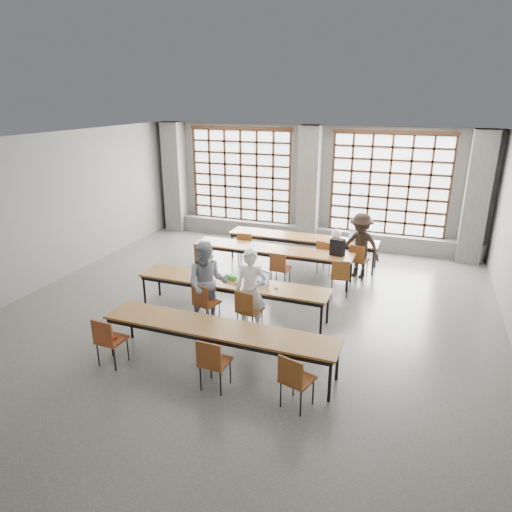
{
  "coord_description": "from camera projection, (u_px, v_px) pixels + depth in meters",
  "views": [
    {
      "loc": [
        3.2,
        -7.82,
        4.29
      ],
      "look_at": [
        0.13,
        0.4,
        1.19
      ],
      "focal_mm": 32.0,
      "sensor_mm": 36.0,
      "label": 1
    }
  ],
  "objects": [
    {
      "name": "chair_mid_left",
      "position": [
        203.0,
        256.0,
        11.26
      ],
      "size": [
        0.52,
        0.52,
        0.88
      ],
      "color": "brown",
      "rests_on": "floor"
    },
    {
      "name": "column_mid",
      "position": [
        309.0,
        187.0,
        13.42
      ],
      "size": [
        0.6,
        0.55,
        3.5
      ],
      "primitive_type": "cube",
      "color": "#555553",
      "rests_on": "floor"
    },
    {
      "name": "sill_ledge",
      "position": [
        308.0,
        235.0,
        13.99
      ],
      "size": [
        9.8,
        0.35,
        0.5
      ],
      "primitive_type": "cube",
      "color": "#555553",
      "rests_on": "floor"
    },
    {
      "name": "laptop_back",
      "position": [
        354.0,
        238.0,
        11.8
      ],
      "size": [
        0.39,
        0.34,
        0.26
      ],
      "color": "silver",
      "rests_on": "desk_row_a"
    },
    {
      "name": "backpack",
      "position": [
        338.0,
        247.0,
        10.68
      ],
      "size": [
        0.36,
        0.27,
        0.4
      ],
      "primitive_type": "cube",
      "rotation": [
        0.0,
        0.0,
        -0.25
      ],
      "color": "black",
      "rests_on": "desk_row_b"
    },
    {
      "name": "window_left",
      "position": [
        241.0,
        176.0,
        14.29
      ],
      "size": [
        3.32,
        0.12,
        3.0
      ],
      "color": "white",
      "rests_on": "wall_back"
    },
    {
      "name": "column_left",
      "position": [
        175.0,
        177.0,
        14.9
      ],
      "size": [
        0.6,
        0.55,
        3.5
      ],
      "primitive_type": "cube",
      "color": "#555553",
      "rests_on": "floor"
    },
    {
      "name": "phone",
      "position": [
        238.0,
        284.0,
        9.08
      ],
      "size": [
        0.14,
        0.09,
        0.01
      ],
      "primitive_type": "cube",
      "rotation": [
        0.0,
        0.0,
        0.26
      ],
      "color": "black",
      "rests_on": "desk_row_c"
    },
    {
      "name": "chair_near_right",
      "position": [
        295.0,
        377.0,
        6.44
      ],
      "size": [
        0.52,
        0.53,
        0.88
      ],
      "color": "brown",
      "rests_on": "floor"
    },
    {
      "name": "chair_near_left",
      "position": [
        108.0,
        337.0,
        7.49
      ],
      "size": [
        0.44,
        0.44,
        0.88
      ],
      "color": "maroon",
      "rests_on": "floor"
    },
    {
      "name": "column_right",
      "position": [
        476.0,
        198.0,
        11.93
      ],
      "size": [
        0.6,
        0.55,
        3.5
      ],
      "primitive_type": "cube",
      "color": "#555553",
      "rests_on": "floor"
    },
    {
      "name": "chair_mid_right",
      "position": [
        340.0,
        274.0,
        10.14
      ],
      "size": [
        0.49,
        0.49,
        0.88
      ],
      "color": "brown",
      "rests_on": "floor"
    },
    {
      "name": "wall_left",
      "position": [
        41.0,
        212.0,
        10.46
      ],
      "size": [
        0.0,
        11.0,
        11.0
      ],
      "primitive_type": "plane",
      "rotation": [
        1.57,
        0.0,
        1.57
      ],
      "color": "slate",
      "rests_on": "floor"
    },
    {
      "name": "desk_row_d",
      "position": [
        218.0,
        331.0,
        7.44
      ],
      "size": [
        4.0,
        0.7,
        0.73
      ],
      "color": "brown",
      "rests_on": "floor"
    },
    {
      "name": "chair_back_left",
      "position": [
        245.0,
        245.0,
        12.13
      ],
      "size": [
        0.48,
        0.48,
        0.88
      ],
      "color": "brown",
      "rests_on": "floor"
    },
    {
      "name": "paper_sheet_b",
      "position": [
        260.0,
        248.0,
        11.28
      ],
      "size": [
        0.35,
        0.29,
        0.0
      ],
      "primitive_type": "cube",
      "rotation": [
        0.0,
        0.0,
        -0.32
      ],
      "color": "white",
      "rests_on": "desk_row_b"
    },
    {
      "name": "wall_front",
      "position": [
        4.0,
        406.0,
        3.95
      ],
      "size": [
        10.0,
        0.0,
        10.0
      ],
      "primitive_type": "plane",
      "rotation": [
        -1.57,
        0.0,
        0.0
      ],
      "color": "slate",
      "rests_on": "floor"
    },
    {
      "name": "chair_back_mid",
      "position": [
        326.0,
        254.0,
        11.42
      ],
      "size": [
        0.52,
        0.52,
        0.88
      ],
      "color": "brown",
      "rests_on": "floor"
    },
    {
      "name": "wall_back",
      "position": [
        311.0,
        185.0,
        13.67
      ],
      "size": [
        10.0,
        0.0,
        10.0
      ],
      "primitive_type": "plane",
      "rotation": [
        1.57,
        0.0,
        0.0
      ],
      "color": "slate",
      "rests_on": "floor"
    },
    {
      "name": "ceiling",
      "position": [
        242.0,
        142.0,
        8.22
      ],
      "size": [
        11.0,
        11.0,
        0.0
      ],
      "primitive_type": "plane",
      "rotation": [
        3.14,
        0.0,
        0.0
      ],
      "color": "silver",
      "rests_on": "floor"
    },
    {
      "name": "chair_front_left",
      "position": [
        204.0,
        300.0,
        8.84
      ],
      "size": [
        0.51,
        0.51,
        0.88
      ],
      "color": "brown",
      "rests_on": "floor"
    },
    {
      "name": "chair_near_mid",
      "position": [
        213.0,
        359.0,
        6.86
      ],
      "size": [
        0.43,
        0.44,
        0.88
      ],
      "color": "brown",
      "rests_on": "floor"
    },
    {
      "name": "chair_back_right",
      "position": [
        358.0,
        258.0,
        11.16
      ],
      "size": [
        0.5,
        0.5,
        0.88
      ],
      "color": "brown",
      "rests_on": "floor"
    },
    {
      "name": "student_male",
      "position": [
        251.0,
        291.0,
        8.56
      ],
      "size": [
        0.64,
        0.47,
        1.64
      ],
      "primitive_type": "imported",
      "rotation": [
        0.0,
        0.0,
        0.13
      ],
      "color": "white",
      "rests_on": "floor"
    },
    {
      "name": "student_female",
      "position": [
        207.0,
        283.0,
        8.85
      ],
      "size": [
        0.98,
        0.87,
        1.68
      ],
      "primitive_type": "imported",
      "rotation": [
        0.0,
        0.0,
        0.33
      ],
      "color": "#19274B",
      "rests_on": "floor"
    },
    {
      "name": "plastic_bag",
      "position": [
        336.0,
        234.0,
        11.87
      ],
      "size": [
        0.31,
        0.28,
        0.29
      ],
      "primitive_type": "ellipsoid",
      "rotation": [
        0.0,
        0.0,
        0.31
      ],
      "color": "silver",
      "rests_on": "desk_row_a"
    },
    {
      "name": "laptop_front",
      "position": [
        260.0,
        281.0,
        9.11
      ],
      "size": [
        0.45,
        0.42,
        0.26
      ],
      "color": "silver",
      "rests_on": "desk_row_c"
    },
    {
      "name": "chair_mid_centre",
      "position": [
        279.0,
        266.0,
        10.61
      ],
      "size": [
        0.44,
        0.45,
        0.88
      ],
      "color": "brown",
      "rests_on": "floor"
    },
    {
      "name": "desk_row_a",
      "position": [
        302.0,
        239.0,
        12.19
      ],
      "size": [
        4.0,
        0.7,
        0.73
      ],
      "color": "brown",
      "rests_on": "floor"
    },
    {
      "name": "desk_row_c",
      "position": [
        232.0,
        284.0,
        9.25
      ],
      "size": [
        4.0,
        0.7,
        0.73
      ],
      "color": "brown",
      "rests_on": "floor"
    },
    {
      "name": "chair_front_right",
      "position": [
        248.0,
        307.0,
        8.55
      ],
      "size": [
        0.49,
        0.5,
        0.88
      ],
      "color": "brown",
      "rests_on": "floor"
    },
    {
      "name": "floor",
      "position": [
        243.0,
        316.0,
        9.39
      ],
      "size": [
        11.0,
        11.0,
        0.0
      ],
      "primitive_type": "plane",
      "color": "#4C4C49",
      "rests_on": "ground"
    },
    {
      "name": "green_box",
      "position": [
        231.0,
        278.0,
        9.3
      ],
      "size": [
        0.27,
        0.16,
        0.09
      ],
      "primitive_type": "cube",
      "rotation": [
        0.0,
        0.0,
        -0.31
      ],
      "color": "#34842B",
      "rests_on": "desk_row_c"
    },
    {
      "name": "window_right",
      "position": [
        389.0,
        185.0,
        12.8
      ],
      "size": [
        3.32,
        0.12,
        3.0
      ],
      "color": "white",
      "rests_on": "wall_back"
    },
    {
      "name": "red_pouch",
      "position": [
        111.0,
        337.0,
        7.57
      ],
      "size": [
        0.21,
        0.11,
        0.06
      ],
      "primitive_type": "cube",
      "rotation": [
        0.0,
        0.0,
        -0.17
      ],
      "color": "maroon",
      "rests_on": "chair_near_left"
    },
    {
      "name": "student_back",
      "position": [
        360.0,
        246.0,
        11.17
      ],
      "size": [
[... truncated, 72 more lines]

